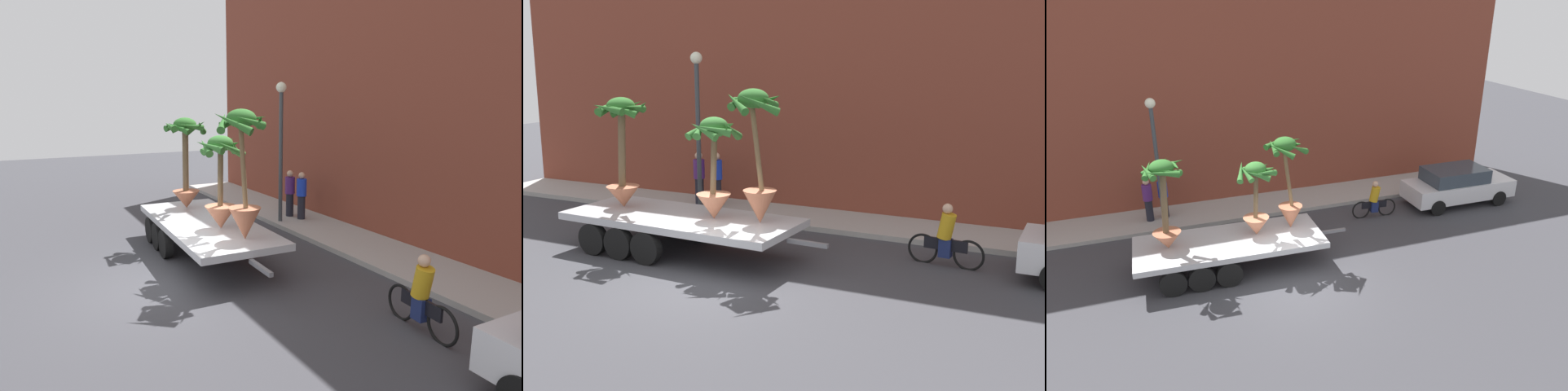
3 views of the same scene
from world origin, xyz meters
TOP-DOWN VIEW (x-y plane):
  - ground_plane at (0.00, 0.00)m, footprint 60.00×60.00m
  - sidewalk at (0.00, 6.10)m, footprint 24.00×2.20m
  - building_facade at (0.00, 7.80)m, footprint 24.00×1.20m
  - flatbed_trailer at (-1.96, 1.76)m, footprint 7.00×2.60m
  - potted_palm_rear at (0.34, 1.93)m, footprint 1.43×1.48m
  - potted_palm_middle at (-3.57, 1.87)m, footprint 1.37×1.38m
  - potted_palm_front at (-0.78, 1.82)m, footprint 1.31×1.28m
  - cyclist at (4.44, 3.60)m, footprint 1.84×0.38m
  - parked_car at (8.32, 3.64)m, footprint 4.56×1.88m
  - pedestrian_near_gate at (-3.37, 6.12)m, footprint 0.36×0.36m
  - pedestrian_far_left at (-3.95, 5.99)m, footprint 0.36×0.36m
  - street_lamp at (-3.47, 5.30)m, footprint 0.36×0.36m

SIDE VIEW (x-z plane):
  - ground_plane at x=0.00m, z-range 0.00..0.00m
  - sidewalk at x=0.00m, z-range 0.00..0.15m
  - cyclist at x=4.44m, z-range -0.10..1.44m
  - flatbed_trailer at x=-1.96m, z-range 0.28..1.26m
  - parked_car at x=8.32m, z-range 0.04..1.62m
  - pedestrian_near_gate at x=-3.37m, z-range 0.19..1.90m
  - pedestrian_far_left at x=-3.95m, z-range 0.19..1.90m
  - potted_palm_front at x=-0.78m, z-range 0.99..3.46m
  - potted_palm_middle at x=-3.57m, z-range 1.08..3.94m
  - potted_palm_rear at x=0.34m, z-range 0.97..4.12m
  - street_lamp at x=-3.47m, z-range 0.82..5.65m
  - building_facade at x=0.00m, z-range 0.00..9.98m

